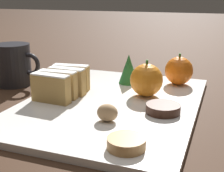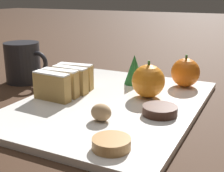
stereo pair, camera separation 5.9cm
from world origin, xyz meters
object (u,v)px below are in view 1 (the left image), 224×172
(orange_near, at_px, (179,71))
(coffee_mug, at_px, (13,65))
(walnut, at_px, (107,113))
(orange_far, at_px, (146,80))
(chocolate_cookie, at_px, (163,109))

(orange_near, bearing_deg, coffee_mug, -165.05)
(walnut, xyz_separation_m, coffee_mug, (-0.30, 0.16, 0.02))
(walnut, bearing_deg, coffee_mug, 152.60)
(orange_far, xyz_separation_m, walnut, (-0.03, -0.15, -0.02))
(walnut, height_order, chocolate_cookie, walnut)
(coffee_mug, bearing_deg, chocolate_cookie, -13.09)
(walnut, bearing_deg, orange_near, 73.72)
(coffee_mug, bearing_deg, orange_far, -1.17)
(orange_near, distance_m, chocolate_cookie, 0.19)
(orange_near, relative_size, walnut, 2.05)
(coffee_mug, bearing_deg, walnut, -27.40)
(walnut, relative_size, coffee_mug, 0.30)
(chocolate_cookie, bearing_deg, coffee_mug, 166.91)
(orange_far, relative_size, coffee_mug, 0.63)
(chocolate_cookie, height_order, coffee_mug, coffee_mug)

